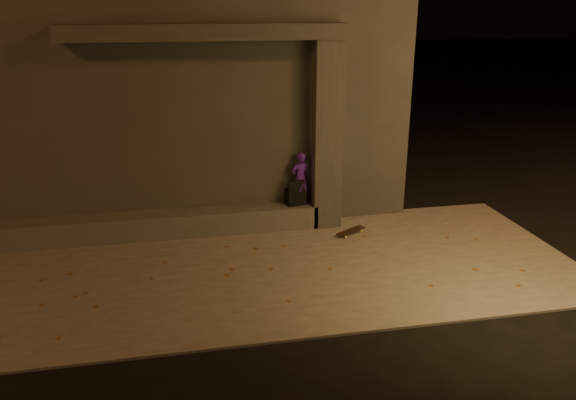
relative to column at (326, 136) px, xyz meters
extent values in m
plane|color=black|center=(-1.70, -3.75, -1.84)|extent=(120.00, 120.00, 0.00)
cube|color=#615D56|center=(-1.70, -1.75, -1.82)|extent=(11.00, 4.40, 0.04)
cube|color=#393634|center=(-2.70, 2.75, 0.76)|extent=(9.00, 5.00, 5.20)
cube|color=#4F4B47|center=(-3.20, 0.00, -1.58)|extent=(6.00, 0.55, 0.45)
cube|color=#393634|center=(0.00, 0.00, 0.00)|extent=(0.55, 0.55, 3.60)
cube|color=#393634|center=(-2.20, 0.05, 1.94)|extent=(5.00, 0.70, 0.28)
imported|color=#40158E|center=(-0.50, 0.00, -0.82)|extent=(0.44, 0.35, 1.05)
cube|color=black|center=(-0.60, 0.00, -1.20)|extent=(0.41, 0.31, 0.31)
cube|color=black|center=(-0.60, 0.00, -0.93)|extent=(0.33, 0.11, 0.22)
cube|color=black|center=(0.36, -0.65, -1.73)|extent=(0.66, 0.49, 0.01)
cylinder|color=#DAB657|center=(0.52, -0.48, -1.78)|extent=(0.05, 0.05, 0.05)
cylinder|color=#DAB657|center=(0.58, -0.59, -1.78)|extent=(0.05, 0.05, 0.05)
cylinder|color=#DAB657|center=(0.14, -0.71, -1.78)|extent=(0.05, 0.05, 0.05)
cylinder|color=#DAB657|center=(0.20, -0.82, -1.78)|extent=(0.05, 0.05, 0.05)
cube|color=#99999E|center=(0.55, -0.54, -1.75)|extent=(0.11, 0.14, 0.01)
cube|color=#99999E|center=(0.17, -0.76, -1.75)|extent=(0.11, 0.14, 0.01)
camera|label=1|loc=(-2.79, -10.21, 2.41)|focal=35.00mm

